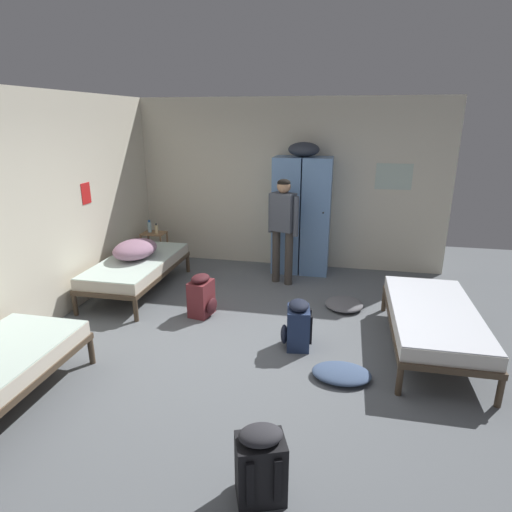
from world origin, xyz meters
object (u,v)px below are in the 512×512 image
at_px(locker_bank, 302,213).
at_px(clothes_pile_denim, 341,373).
at_px(backpack_maroon, 202,296).
at_px(shelf_unit, 155,245).
at_px(person_traveler, 283,222).
at_px(water_bottle, 150,227).
at_px(backpack_black, 260,464).
at_px(bed_left_rear, 137,266).
at_px(lotion_bottle, 156,229).
at_px(clothes_pile_grey, 344,304).
at_px(bed_right, 433,317).
at_px(bedding_heap, 135,249).
at_px(backpack_navy, 297,325).

xyz_separation_m(locker_bank, clothes_pile_denim, (0.73, -3.01, -0.92)).
bearing_deg(backpack_maroon, locker_bank, 61.64).
xyz_separation_m(shelf_unit, person_traveler, (2.26, -0.40, 0.61)).
xyz_separation_m(water_bottle, backpack_black, (2.77, -4.33, -0.40)).
height_order(person_traveler, clothes_pile_denim, person_traveler).
xyz_separation_m(bed_left_rear, person_traveler, (2.01, 0.75, 0.58)).
xyz_separation_m(person_traveler, backpack_black, (0.43, -3.91, -0.70)).
relative_size(lotion_bottle, backpack_maroon, 0.31).
distance_m(person_traveler, clothes_pile_denim, 2.74).
bearing_deg(clothes_pile_grey, backpack_black, -99.29).
distance_m(shelf_unit, lotion_bottle, 0.31).
bearing_deg(bed_right, bedding_heap, 166.28).
height_order(water_bottle, clothes_pile_grey, water_bottle).
bearing_deg(water_bottle, locker_bank, 4.17).
bearing_deg(person_traveler, locker_bank, 70.73).
height_order(bedding_heap, clothes_pile_grey, bedding_heap).
bearing_deg(clothes_pile_denim, lotion_bottle, 138.56).
height_order(water_bottle, backpack_black, water_bottle).
distance_m(water_bottle, clothes_pile_grey, 3.54).
xyz_separation_m(water_bottle, lotion_bottle, (0.15, -0.06, -0.02)).
bearing_deg(bed_left_rear, shelf_unit, 102.25).
relative_size(shelf_unit, bed_right, 0.30).
relative_size(bed_right, lotion_bottle, 11.08).
bearing_deg(bedding_heap, person_traveler, 18.57).
relative_size(locker_bank, backpack_maroon, 3.76).
bearing_deg(bed_left_rear, backpack_black, -52.29).
xyz_separation_m(backpack_navy, clothes_pile_grey, (0.50, 1.14, -0.21)).
height_order(backpack_navy, backpack_maroon, same).
relative_size(water_bottle, backpack_maroon, 0.38).
height_order(shelf_unit, bedding_heap, bedding_heap).
bearing_deg(shelf_unit, water_bottle, 165.96).
height_order(locker_bank, bedding_heap, locker_bank).
distance_m(backpack_navy, backpack_maroon, 1.39).
bearing_deg(bed_right, shelf_unit, 153.69).
relative_size(shelf_unit, bed_left_rear, 0.30).
distance_m(bed_right, backpack_navy, 1.46).
relative_size(bedding_heap, water_bottle, 3.78).
bearing_deg(person_traveler, bedding_heap, -161.43).
distance_m(water_bottle, backpack_navy, 3.64).
height_order(water_bottle, backpack_navy, water_bottle).
relative_size(locker_bank, bed_right, 1.09).
distance_m(person_traveler, backpack_black, 3.99).
height_order(lotion_bottle, backpack_maroon, lotion_bottle).
relative_size(bedding_heap, clothes_pile_grey, 1.51).
height_order(backpack_maroon, clothes_pile_grey, backpack_maroon).
bearing_deg(water_bottle, shelf_unit, -14.04).
bearing_deg(bedding_heap, backpack_maroon, -28.09).
bearing_deg(backpack_maroon, shelf_unit, 129.35).
bearing_deg(backpack_maroon, water_bottle, 130.58).
height_order(bedding_heap, backpack_navy, bedding_heap).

